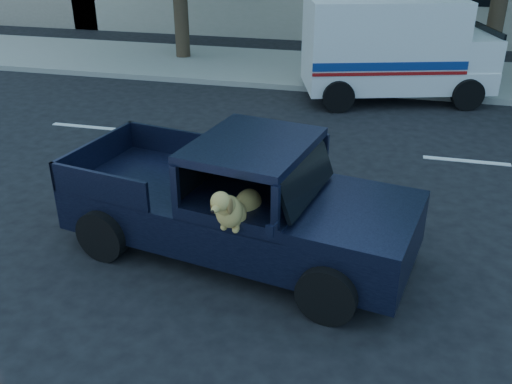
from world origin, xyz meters
TOP-DOWN VIEW (x-y plane):
  - ground at (0.00, 0.00)m, footprint 120.00×120.00m
  - far_sidewalk at (0.00, 9.20)m, footprint 60.00×4.00m
  - lane_stripes at (2.00, 3.40)m, footprint 21.60×0.14m
  - pickup_truck at (0.52, -0.69)m, footprint 4.99×2.84m
  - mail_truck at (2.40, 7.16)m, footprint 4.86×3.31m

SIDE VIEW (x-z plane):
  - ground at x=0.00m, z-range 0.00..0.00m
  - lane_stripes at x=2.00m, z-range 0.00..0.01m
  - far_sidewalk at x=0.00m, z-range 0.00..0.15m
  - pickup_truck at x=0.52m, z-range -0.27..1.42m
  - mail_truck at x=2.40m, z-range -0.15..2.29m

